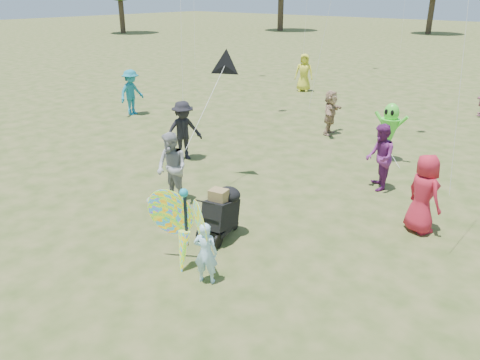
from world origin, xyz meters
name	(u,v)px	position (x,y,z in m)	size (l,w,h in m)	color
ground	(198,259)	(0.00, 0.00, 0.00)	(160.00, 160.00, 0.00)	#51592B
child_girl	(206,253)	(0.64, -0.43, 0.57)	(0.42, 0.27, 1.15)	#B3E8FE
adult_man	(172,168)	(-2.32, 1.52, 0.85)	(0.83, 0.64, 1.70)	#94949A
grey_bag	(157,201)	(-2.47, 1.12, 0.09)	(0.55, 0.45, 0.18)	gray
crowd_a	(424,194)	(2.80, 3.82, 0.85)	(0.83, 0.54, 1.70)	#B21C2F
crowd_b	(183,131)	(-4.30, 3.79, 0.89)	(1.15, 0.66, 1.77)	black
crowd_d	(330,113)	(-2.29, 8.92, 0.78)	(1.44, 0.46, 1.56)	tan
crowd_e	(380,157)	(1.13, 5.39, 0.85)	(0.83, 0.64, 1.70)	#70256C
crowd_g	(304,73)	(-7.15, 14.80, 0.92)	(0.90, 0.59, 1.84)	yellow
crowd_i	(131,92)	(-9.90, 6.26, 0.91)	(1.17, 0.67, 1.82)	teal
jogging_stroller	(222,210)	(-0.21, 0.95, 0.61)	(0.63, 1.10, 1.09)	black
butterfly_kite	(184,229)	(0.03, -0.33, 0.78)	(1.74, 0.75, 1.76)	#F24F26
delta_kite_rig	(225,66)	(-2.36, 3.49, 2.99)	(0.90, 2.20, 2.05)	black
alien_kite	(390,129)	(0.42, 7.61, 0.97)	(1.12, 0.69, 1.74)	#4CE235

